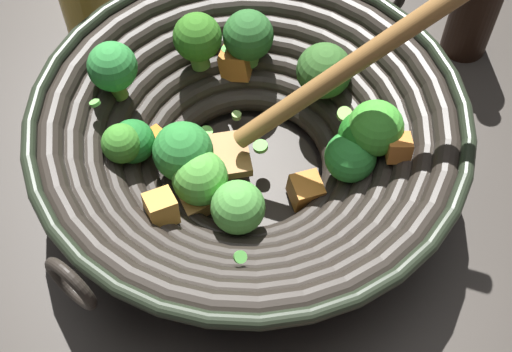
{
  "coord_description": "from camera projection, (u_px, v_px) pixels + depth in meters",
  "views": [
    {
      "loc": [
        0.21,
        -0.34,
        0.61
      ],
      "look_at": [
        0.02,
        -0.01,
        0.03
      ],
      "focal_mm": 50.27,
      "sensor_mm": 36.0,
      "label": 1
    }
  ],
  "objects": [
    {
      "name": "soy_sauce_bottle",
      "position": [
        477.0,
        3.0,
        0.78
      ],
      "size": [
        0.05,
        0.05,
        0.17
      ],
      "color": "black",
      "rests_on": "ground"
    },
    {
      "name": "wok",
      "position": [
        249.0,
        135.0,
        0.68
      ],
      "size": [
        0.41,
        0.44,
        0.26
      ],
      "color": "black",
      "rests_on": "ground"
    },
    {
      "name": "ground_plane",
      "position": [
        250.0,
        177.0,
        0.73
      ],
      "size": [
        4.0,
        4.0,
        0.0
      ],
      "primitive_type": "plane",
      "color": "#332D28"
    }
  ]
}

